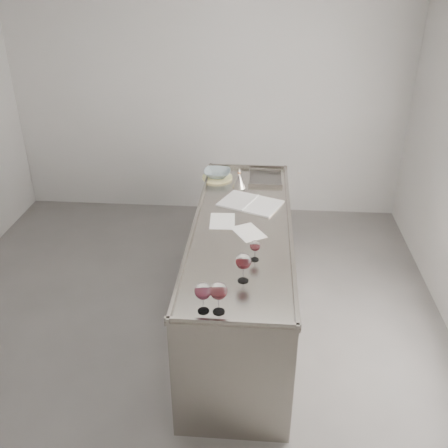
# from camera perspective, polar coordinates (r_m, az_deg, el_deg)

# --- Properties ---
(room_shell) EXTENTS (4.54, 5.04, 2.84)m
(room_shell) POSITION_cam_1_polar(r_m,az_deg,el_deg) (3.44, -6.40, 4.60)
(room_shell) COLOR #53504E
(room_shell) RESTS_ON ground
(counter) EXTENTS (0.77, 2.42, 0.97)m
(counter) POSITION_cam_1_polar(r_m,az_deg,el_deg) (4.10, 1.97, -5.89)
(counter) COLOR gray
(counter) RESTS_ON ground
(wine_glass_left) EXTENTS (0.10, 0.10, 0.20)m
(wine_glass_left) POSITION_cam_1_polar(r_m,az_deg,el_deg) (2.86, -0.62, -7.73)
(wine_glass_left) COLOR white
(wine_glass_left) RESTS_ON counter
(wine_glass_middle) EXTENTS (0.10, 0.10, 0.19)m
(wine_glass_middle) POSITION_cam_1_polar(r_m,az_deg,el_deg) (2.88, -2.42, -7.75)
(wine_glass_middle) COLOR white
(wine_glass_middle) RESTS_ON counter
(wine_glass_right) EXTENTS (0.10, 0.10, 0.20)m
(wine_glass_right) POSITION_cam_1_polar(r_m,az_deg,el_deg) (3.13, 2.23, -4.37)
(wine_glass_right) COLOR white
(wine_glass_right) RESTS_ON counter
(wine_glass_small) EXTENTS (0.07, 0.07, 0.15)m
(wine_glass_small) POSITION_cam_1_polar(r_m,az_deg,el_deg) (3.37, 3.57, -2.59)
(wine_glass_small) COLOR white
(wine_glass_small) RESTS_ON counter
(notebook) EXTENTS (0.58, 0.50, 0.02)m
(notebook) POSITION_cam_1_polar(r_m,az_deg,el_deg) (4.18, 3.03, 2.39)
(notebook) COLOR white
(notebook) RESTS_ON counter
(loose_paper_top) EXTENTS (0.29, 0.32, 0.00)m
(loose_paper_top) POSITION_cam_1_polar(r_m,az_deg,el_deg) (3.75, 2.82, -0.94)
(loose_paper_top) COLOR white
(loose_paper_top) RESTS_ON counter
(loose_paper_under) EXTENTS (0.21, 0.28, 0.00)m
(loose_paper_under) POSITION_cam_1_polar(r_m,az_deg,el_deg) (3.90, -0.19, 0.35)
(loose_paper_under) COLOR white
(loose_paper_under) RESTS_ON counter
(trivet) EXTENTS (0.36, 0.36, 0.02)m
(trivet) POSITION_cam_1_polar(r_m,az_deg,el_deg) (4.68, -0.78, 5.35)
(trivet) COLOR beige
(trivet) RESTS_ON counter
(ceramic_bowl) EXTENTS (0.26, 0.26, 0.06)m
(ceramic_bowl) POSITION_cam_1_polar(r_m,az_deg,el_deg) (4.66, -0.78, 5.81)
(ceramic_bowl) COLOR #899B9F
(ceramic_bowl) RESTS_ON trivet
(wine_funnel) EXTENTS (0.12, 0.12, 0.18)m
(wine_funnel) POSITION_cam_1_polar(r_m,az_deg,el_deg) (4.48, 1.75, 4.90)
(wine_funnel) COLOR #ADA59A
(wine_funnel) RESTS_ON counter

